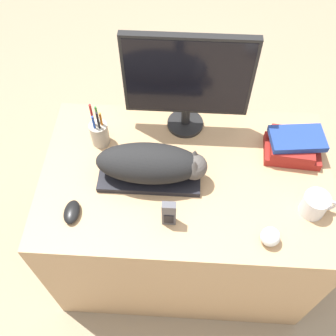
{
  "coord_description": "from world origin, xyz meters",
  "views": [
    {
      "loc": [
        -0.02,
        -0.51,
        2.0
      ],
      "look_at": [
        -0.07,
        0.34,
        0.79
      ],
      "focal_mm": 42.0,
      "sensor_mm": 36.0,
      "label": 1
    }
  ],
  "objects": [
    {
      "name": "book_stack",
      "position": [
        0.42,
        0.49,
        0.78
      ],
      "size": [
        0.23,
        0.18,
        0.1
      ],
      "color": "maroon",
      "rests_on": "desk"
    },
    {
      "name": "computer_mouse",
      "position": [
        -0.41,
        0.16,
        0.75
      ],
      "size": [
        0.06,
        0.1,
        0.03
      ],
      "color": "black",
      "rests_on": "desk"
    },
    {
      "name": "monitor",
      "position": [
        -0.01,
        0.61,
        0.99
      ],
      "size": [
        0.49,
        0.15,
        0.45
      ],
      "color": "black",
      "rests_on": "desk"
    },
    {
      "name": "cat",
      "position": [
        -0.12,
        0.33,
        0.83
      ],
      "size": [
        0.41,
        0.16,
        0.15
      ],
      "color": "black",
      "rests_on": "keyboard"
    },
    {
      "name": "ground_plane",
      "position": [
        0.0,
        0.0,
        0.0
      ],
      "size": [
        12.0,
        12.0,
        0.0
      ],
      "primitive_type": "plane",
      "color": "#998466"
    },
    {
      "name": "keyboard",
      "position": [
        -0.14,
        0.33,
        0.74
      ],
      "size": [
        0.39,
        0.15,
        0.02
      ],
      "color": "black",
      "rests_on": "desk"
    },
    {
      "name": "phone",
      "position": [
        -0.06,
        0.15,
        0.79
      ],
      "size": [
        0.05,
        0.03,
        0.12
      ],
      "color": "#4C4C51",
      "rests_on": "desk"
    },
    {
      "name": "pen_cup",
      "position": [
        -0.36,
        0.5,
        0.79
      ],
      "size": [
        0.07,
        0.07,
        0.21
      ],
      "color": "#B2A893",
      "rests_on": "desk"
    },
    {
      "name": "coffee_mug",
      "position": [
        0.46,
        0.22,
        0.78
      ],
      "size": [
        0.12,
        0.09,
        0.09
      ],
      "color": "silver",
      "rests_on": "desk"
    },
    {
      "name": "baseball",
      "position": [
        0.3,
        0.09,
        0.77
      ],
      "size": [
        0.07,
        0.07,
        0.07
      ],
      "color": "silver",
      "rests_on": "desk"
    },
    {
      "name": "desk",
      "position": [
        0.0,
        0.36,
        0.37
      ],
      "size": [
        1.14,
        0.71,
        0.73
      ],
      "color": "tan",
      "rests_on": "ground_plane"
    }
  ]
}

